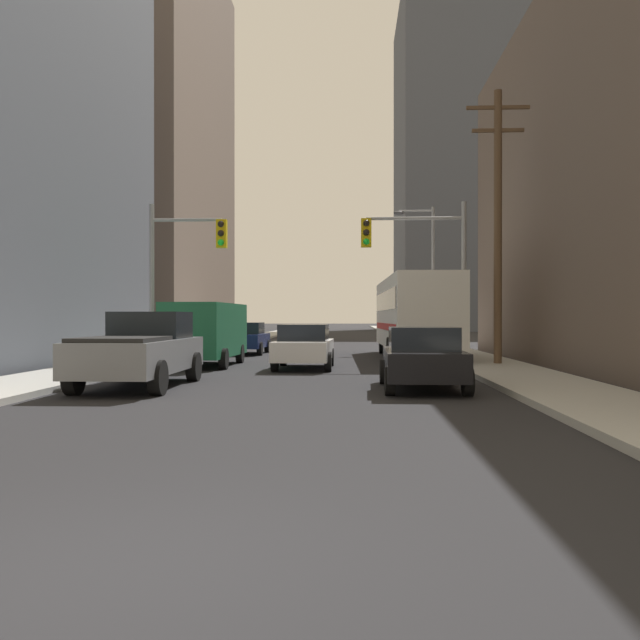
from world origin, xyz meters
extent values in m
plane|color=black|center=(0.00, 0.00, 0.00)|extent=(400.00, 400.00, 0.00)
cube|color=#9E9E99|center=(-6.53, 50.00, 0.07)|extent=(2.67, 160.00, 0.15)
cube|color=#9E9E99|center=(6.53, 50.00, 0.07)|extent=(2.67, 160.00, 0.15)
cube|color=silver|center=(4.36, 24.75, 1.95)|extent=(2.80, 11.56, 2.90)
cube|color=black|center=(3.10, 24.75, 2.47)|extent=(0.30, 10.58, 0.80)
cube|color=red|center=(3.10, 24.75, 1.37)|extent=(0.29, 10.58, 0.28)
cylinder|color=black|center=(3.19, 28.78, 0.50)|extent=(0.32, 1.00, 1.00)
cylinder|color=black|center=(5.54, 28.78, 0.50)|extent=(0.32, 1.00, 1.00)
cylinder|color=black|center=(3.19, 21.53, 0.50)|extent=(0.32, 1.00, 1.00)
cylinder|color=black|center=(5.54, 21.53, 0.50)|extent=(0.32, 1.00, 1.00)
cube|color=slate|center=(-3.60, 12.14, 0.80)|extent=(2.02, 5.41, 0.80)
cube|color=black|center=(-3.60, 13.11, 1.55)|extent=(1.81, 1.81, 0.70)
cube|color=black|center=(-3.60, 10.79, 1.25)|extent=(1.77, 2.38, 0.10)
cylinder|color=black|center=(-4.56, 13.87, 0.40)|extent=(0.28, 0.80, 0.80)
cylinder|color=black|center=(-2.64, 13.87, 0.40)|extent=(0.28, 0.80, 0.80)
cylinder|color=black|center=(-4.56, 10.41, 0.40)|extent=(0.28, 0.80, 0.80)
cylinder|color=black|center=(-2.64, 10.41, 0.40)|extent=(0.28, 0.80, 0.80)
cube|color=#195938|center=(-3.58, 19.74, 1.31)|extent=(2.17, 5.26, 1.90)
cube|color=black|center=(-3.58, 22.34, 1.73)|extent=(1.76, 0.08, 0.60)
cylinder|color=black|center=(-4.54, 21.40, 0.36)|extent=(0.24, 0.72, 0.72)
cylinder|color=black|center=(-2.62, 21.40, 0.36)|extent=(0.24, 0.72, 0.72)
cylinder|color=black|center=(-4.54, 18.08, 0.36)|extent=(0.24, 0.72, 0.72)
cylinder|color=black|center=(-2.62, 18.08, 0.36)|extent=(0.24, 0.72, 0.72)
cube|color=black|center=(3.41, 12.00, 0.65)|extent=(1.89, 4.24, 0.65)
cube|color=black|center=(3.41, 11.85, 1.25)|extent=(1.62, 1.93, 0.55)
cylinder|color=black|center=(2.54, 13.34, 0.32)|extent=(0.22, 0.64, 0.64)
cylinder|color=black|center=(4.27, 13.34, 0.32)|extent=(0.22, 0.64, 0.64)
cylinder|color=black|center=(2.54, 10.65, 0.32)|extent=(0.22, 0.64, 0.64)
cylinder|color=black|center=(4.27, 10.65, 0.32)|extent=(0.22, 0.64, 0.64)
cube|color=white|center=(0.06, 18.63, 0.65)|extent=(1.92, 4.25, 0.65)
cube|color=black|center=(0.06, 18.48, 1.25)|extent=(1.64, 1.94, 0.55)
cylinder|color=black|center=(-0.80, 19.98, 0.32)|extent=(0.22, 0.64, 0.64)
cylinder|color=black|center=(0.93, 19.98, 0.32)|extent=(0.22, 0.64, 0.64)
cylinder|color=black|center=(-0.80, 17.29, 0.32)|extent=(0.22, 0.64, 0.64)
cylinder|color=black|center=(0.93, 17.29, 0.32)|extent=(0.22, 0.64, 0.64)
cube|color=#141E4C|center=(-3.42, 27.89, 0.65)|extent=(1.85, 4.22, 0.65)
cube|color=black|center=(-3.42, 27.74, 1.25)|extent=(1.61, 1.92, 0.55)
cylinder|color=black|center=(-4.28, 29.23, 0.32)|extent=(0.22, 0.64, 0.64)
cylinder|color=black|center=(-2.55, 29.23, 0.32)|extent=(0.22, 0.64, 0.64)
cylinder|color=black|center=(-4.28, 26.55, 0.32)|extent=(0.22, 0.64, 0.64)
cylinder|color=black|center=(-2.55, 26.55, 0.32)|extent=(0.22, 0.64, 0.64)
cylinder|color=gray|center=(-5.80, 20.51, 3.00)|extent=(0.18, 0.18, 6.00)
cylinder|color=gray|center=(-4.48, 20.51, 5.40)|extent=(2.64, 0.12, 0.12)
cube|color=gold|center=(-3.15, 20.51, 4.88)|extent=(0.38, 0.30, 1.05)
sphere|color=black|center=(-3.15, 20.34, 5.21)|extent=(0.24, 0.24, 0.24)
sphere|color=black|center=(-3.15, 20.34, 4.88)|extent=(0.24, 0.24, 0.24)
sphere|color=#19D833|center=(-3.15, 20.34, 4.54)|extent=(0.24, 0.24, 0.24)
cylinder|color=gray|center=(5.80, 20.51, 3.00)|extent=(0.18, 0.18, 6.00)
cylinder|color=gray|center=(4.01, 20.51, 5.40)|extent=(3.58, 0.12, 0.12)
cube|color=gold|center=(2.22, 20.51, 4.88)|extent=(0.38, 0.30, 1.05)
sphere|color=black|center=(2.22, 20.34, 5.21)|extent=(0.24, 0.24, 0.24)
sphere|color=black|center=(2.22, 20.34, 4.88)|extent=(0.24, 0.24, 0.24)
sphere|color=#19D833|center=(2.22, 20.34, 4.54)|extent=(0.24, 0.24, 0.24)
cylinder|color=brown|center=(6.80, 19.46, 4.85)|extent=(0.28, 0.28, 9.70)
cube|color=brown|center=(6.80, 19.46, 9.10)|extent=(2.20, 0.12, 0.12)
cube|color=brown|center=(6.80, 19.46, 8.30)|extent=(1.80, 0.12, 0.12)
cylinder|color=gray|center=(5.90, 30.90, 3.75)|extent=(0.16, 0.16, 7.50)
cylinder|color=gray|center=(5.02, 30.90, 7.30)|extent=(1.76, 0.10, 0.10)
ellipsoid|color=#4C4C51|center=(4.14, 30.90, 7.20)|extent=(0.56, 0.32, 0.20)
cube|color=#66564C|center=(-16.54, 47.10, 15.21)|extent=(14.73, 21.39, 30.41)
cube|color=#4C515B|center=(20.04, 92.18, 22.90)|extent=(23.45, 24.07, 45.80)
camera|label=1|loc=(1.70, -4.58, 1.74)|focal=38.15mm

